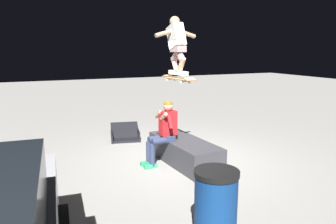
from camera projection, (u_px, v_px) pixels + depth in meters
name	position (u px, v px, depth m)	size (l,w,h in m)	color
ground_plane	(181.00, 160.00, 6.89)	(40.00, 40.00, 0.00)	gray
ledge_box_main	(184.00, 151.00, 6.67)	(1.90, 0.73, 0.49)	#38383D
person_sitting_on_ledge	(163.00, 129.00, 6.50)	(0.60, 0.77, 1.33)	#2D3856
skateboard	(178.00, 79.00, 6.24)	(1.03, 0.27, 0.13)	#AD8451
skater_airborne	(177.00, 43.00, 6.15)	(0.63, 0.89, 1.12)	white
kicker_ramp	(125.00, 135.00, 8.57)	(1.12, 0.96, 0.45)	black
trash_bin	(216.00, 209.00, 3.79)	(0.54, 0.54, 0.96)	navy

